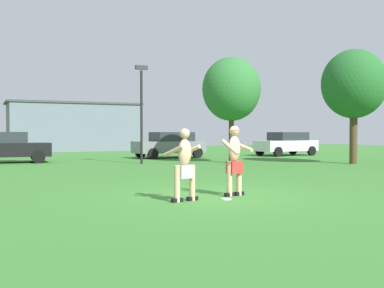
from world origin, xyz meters
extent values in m
plane|color=#38752D|center=(0.00, 0.00, 0.00)|extent=(80.00, 80.00, 0.00)
cube|color=black|center=(0.58, -0.17, 0.04)|extent=(0.28, 0.16, 0.09)
cylinder|color=#E0AD89|center=(0.58, -0.17, 0.42)|extent=(0.13, 0.13, 0.85)
cube|color=black|center=(0.27, -0.24, 0.04)|extent=(0.28, 0.16, 0.09)
cylinder|color=#E0AD89|center=(0.27, -0.24, 0.42)|extent=(0.13, 0.13, 0.85)
cube|color=red|center=(0.43, -0.21, 0.69)|extent=(0.39, 0.31, 0.30)
ellipsoid|color=#E0AD89|center=(0.43, -0.21, 1.15)|extent=(0.37, 0.29, 0.61)
cylinder|color=#E0AD89|center=(0.67, -0.26, 1.18)|extent=(0.20, 0.59, 0.23)
cylinder|color=#E0AD89|center=(0.23, -0.35, 1.18)|extent=(0.24, 0.55, 0.38)
sphere|color=#E0AD89|center=(0.43, -0.21, 1.58)|extent=(0.23, 0.23, 0.23)
cone|color=red|center=(0.43, -0.21, 1.64)|extent=(0.29, 0.29, 0.13)
cube|color=black|center=(-1.24, -0.57, 0.04)|extent=(0.28, 0.16, 0.09)
cylinder|color=#E0AD89|center=(-1.24, -0.57, 0.40)|extent=(0.13, 0.13, 0.81)
cube|color=black|center=(-0.83, -0.48, 0.04)|extent=(0.28, 0.16, 0.09)
cylinder|color=#E0AD89|center=(-0.83, -0.48, 0.40)|extent=(0.13, 0.13, 0.81)
cube|color=#B7B7BC|center=(-1.03, -0.53, 0.66)|extent=(0.39, 0.31, 0.29)
ellipsoid|color=#E0AD89|center=(-1.03, -0.53, 1.10)|extent=(0.37, 0.29, 0.59)
cylinder|color=#E0AD89|center=(-1.27, -0.48, 1.13)|extent=(0.32, 0.54, 0.28)
cylinder|color=#E0AD89|center=(-0.83, -0.38, 1.13)|extent=(0.35, 0.53, 0.27)
sphere|color=#E0AD89|center=(-1.03, -0.53, 1.51)|extent=(0.22, 0.22, 0.22)
cylinder|color=white|center=(-0.06, -0.68, 0.01)|extent=(0.24, 0.24, 0.03)
cube|color=black|center=(-3.87, 15.50, 0.67)|extent=(4.38, 2.00, 0.70)
cube|color=#282D33|center=(-4.07, 15.51, 1.30)|extent=(2.48, 1.70, 0.56)
cylinder|color=black|center=(-2.33, 16.32, 0.32)|extent=(0.65, 0.25, 0.64)
cylinder|color=black|center=(-2.41, 14.53, 0.32)|extent=(0.65, 0.25, 0.64)
cube|color=slate|center=(5.46, 16.47, 0.67)|extent=(4.44, 2.16, 0.70)
cube|color=#282D33|center=(5.66, 16.49, 1.30)|extent=(2.53, 1.78, 0.56)
cylinder|color=black|center=(4.03, 15.45, 0.32)|extent=(0.66, 0.27, 0.64)
cylinder|color=black|center=(3.88, 17.24, 0.32)|extent=(0.66, 0.27, 0.64)
cylinder|color=black|center=(7.03, 15.70, 0.32)|extent=(0.66, 0.27, 0.64)
cylinder|color=black|center=(6.88, 17.50, 0.32)|extent=(0.66, 0.27, 0.64)
cube|color=white|center=(13.74, 15.87, 0.67)|extent=(4.47, 2.27, 0.70)
cube|color=#282D33|center=(13.94, 15.89, 1.30)|extent=(2.57, 1.84, 0.56)
cylinder|color=black|center=(12.34, 14.81, 0.32)|extent=(0.66, 0.29, 0.64)
cylinder|color=black|center=(12.14, 16.60, 0.32)|extent=(0.66, 0.29, 0.64)
cylinder|color=black|center=(15.33, 15.15, 0.32)|extent=(0.66, 0.29, 0.64)
cylinder|color=black|center=(15.13, 16.93, 0.32)|extent=(0.66, 0.29, 0.64)
cylinder|color=black|center=(2.15, 11.88, 2.30)|extent=(0.12, 0.12, 4.59)
cube|color=#333338|center=(2.15, 11.88, 4.74)|extent=(0.60, 0.24, 0.20)
cube|color=slate|center=(2.31, 30.52, 1.97)|extent=(10.54, 4.83, 3.94)
cube|color=#3F3F44|center=(2.31, 30.52, 4.02)|extent=(10.96, 5.03, 0.16)
cylinder|color=#4C3823|center=(11.69, 7.53, 1.38)|extent=(0.37, 0.37, 2.76)
ellipsoid|color=#236028|center=(11.69, 7.53, 3.95)|extent=(3.16, 3.16, 3.40)
cylinder|color=#4C3823|center=(6.61, 10.79, 1.32)|extent=(0.26, 0.26, 2.63)
ellipsoid|color=#2D7033|center=(6.61, 10.79, 3.77)|extent=(2.98, 2.98, 3.26)
camera|label=1|loc=(-5.22, -9.96, 1.52)|focal=43.51mm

